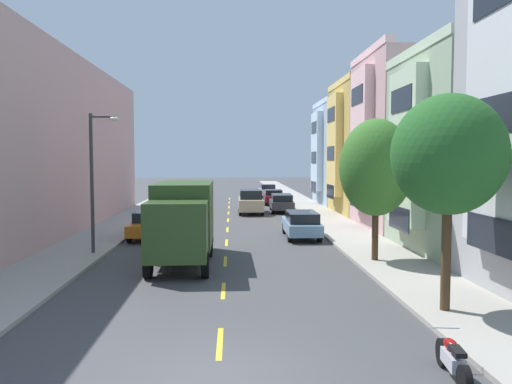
% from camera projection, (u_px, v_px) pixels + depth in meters
% --- Properties ---
extents(ground_plane, '(160.00, 160.00, 0.00)m').
position_uv_depth(ground_plane, '(228.00, 216.00, 40.48)').
color(ground_plane, '#424244').
extents(sidewalk_left, '(3.20, 120.00, 0.14)m').
position_uv_depth(sidewalk_left, '(132.00, 218.00, 38.16)').
color(sidewalk_left, '#A39E93').
rests_on(sidewalk_left, ground_plane).
extents(sidewalk_right, '(3.20, 120.00, 0.14)m').
position_uv_depth(sidewalk_right, '(323.00, 217.00, 38.81)').
color(sidewalk_right, '#A39E93').
rests_on(sidewalk_right, ground_plane).
extents(lane_centerline_dashes, '(0.14, 47.20, 0.01)m').
position_uv_depth(lane_centerline_dashes, '(228.00, 225.00, 35.00)').
color(lane_centerline_dashes, yellow).
rests_on(lane_centerline_dashes, ground_plane).
extents(townhouse_third_rose, '(11.48, 8.34, 11.23)m').
position_uv_depth(townhouse_third_rose, '(448.00, 144.00, 32.87)').
color(townhouse_third_rose, '#CC9E9E').
rests_on(townhouse_third_rose, ground_plane).
extents(townhouse_fourth_mustard, '(13.36, 8.34, 10.60)m').
position_uv_depth(townhouse_fourth_mustard, '(415.00, 151.00, 41.45)').
color(townhouse_fourth_mustard, tan).
rests_on(townhouse_fourth_mustard, ground_plane).
extents(townhouse_fifth_powder_blue, '(13.81, 8.34, 9.94)m').
position_uv_depth(townhouse_fifth_powder_blue, '(386.00, 155.00, 50.00)').
color(townhouse_fifth_powder_blue, '#9EB7CC').
rests_on(townhouse_fifth_powder_blue, ground_plane).
extents(street_tree_nearest, '(3.19, 3.19, 6.16)m').
position_uv_depth(street_tree_nearest, '(448.00, 155.00, 14.57)').
color(street_tree_nearest, '#47331E').
rests_on(street_tree_nearest, sidewalk_right).
extents(street_tree_second, '(3.10, 3.10, 6.02)m').
position_uv_depth(street_tree_second, '(376.00, 168.00, 21.90)').
color(street_tree_second, '#47331E').
rests_on(street_tree_second, sidewalk_right).
extents(street_lamp, '(1.35, 0.28, 6.38)m').
position_uv_depth(street_lamp, '(95.00, 172.00, 23.62)').
color(street_lamp, '#38383D').
rests_on(street_lamp, sidewalk_left).
extents(delivery_box_truck, '(2.46, 7.36, 3.41)m').
position_uv_depth(delivery_box_truck, '(183.00, 218.00, 22.26)').
color(delivery_box_truck, '#2D471E').
rests_on(delivery_box_truck, ground_plane).
extents(parked_pickup_teal, '(2.00, 5.30, 1.73)m').
position_uv_depth(parked_pickup_teal, '(185.00, 195.00, 51.92)').
color(parked_pickup_teal, '#195B60').
rests_on(parked_pickup_teal, ground_plane).
extents(parked_hatchback_white, '(1.84, 4.04, 1.50)m').
position_uv_depth(parked_hatchback_white, '(268.00, 191.00, 59.26)').
color(parked_hatchback_white, silver).
rests_on(parked_hatchback_white, ground_plane).
extents(parked_hatchback_black, '(1.85, 4.05, 1.50)m').
position_uv_depth(parked_hatchback_black, '(192.00, 190.00, 59.91)').
color(parked_hatchback_black, black).
rests_on(parked_hatchback_black, ground_plane).
extents(parked_wagon_orange, '(1.91, 4.74, 1.50)m').
position_uv_depth(parked_wagon_orange, '(150.00, 224.00, 29.18)').
color(parked_wagon_orange, orange).
rests_on(parked_wagon_orange, ground_plane).
extents(parked_sedan_silver, '(1.81, 4.51, 1.43)m').
position_uv_depth(parked_sedan_silver, '(177.00, 203.00, 43.18)').
color(parked_sedan_silver, '#B2B5BA').
rests_on(parked_sedan_silver, ground_plane).
extents(parked_wagon_charcoal, '(1.95, 4.75, 1.50)m').
position_uv_depth(parked_wagon_charcoal, '(282.00, 202.00, 43.17)').
color(parked_wagon_charcoal, '#333338').
rests_on(parked_wagon_charcoal, ground_plane).
extents(parked_wagon_sky, '(1.87, 4.72, 1.50)m').
position_uv_depth(parked_wagon_sky, '(301.00, 224.00, 29.13)').
color(parked_wagon_sky, '#7A9EC6').
rests_on(parked_wagon_sky, ground_plane).
extents(parked_sedan_burgundy, '(1.88, 4.53, 1.43)m').
position_uv_depth(parked_sedan_burgundy, '(273.00, 197.00, 50.37)').
color(parked_sedan_burgundy, maroon).
rests_on(parked_sedan_burgundy, ground_plane).
extents(moving_champagne_sedan, '(1.95, 4.80, 1.93)m').
position_uv_depth(moving_champagne_sedan, '(251.00, 201.00, 41.98)').
color(moving_champagne_sedan, tan).
rests_on(moving_champagne_sedan, ground_plane).
extents(parked_motorcycle, '(0.62, 2.05, 0.90)m').
position_uv_depth(parked_motorcycle, '(453.00, 360.00, 10.44)').
color(parked_motorcycle, black).
rests_on(parked_motorcycle, ground_plane).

